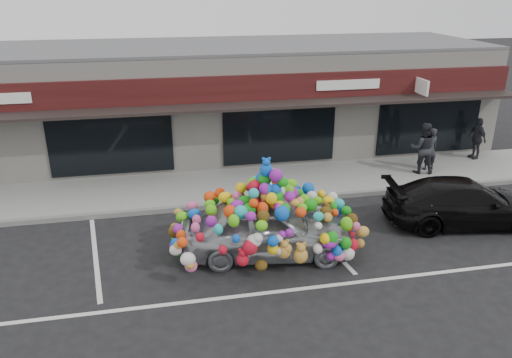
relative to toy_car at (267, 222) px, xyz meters
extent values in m
plane|color=black|center=(-1.19, 0.58, -0.93)|extent=(90.00, 90.00, 0.00)
cube|color=silver|center=(-1.19, 9.08, 1.17)|extent=(24.00, 6.00, 4.20)
cube|color=#59595B|center=(-1.19, 9.08, 3.32)|extent=(24.00, 6.00, 0.12)
cube|color=black|center=(-1.19, 6.00, 2.22)|extent=(24.00, 0.18, 0.90)
cube|color=black|center=(-1.19, 5.48, 1.72)|extent=(24.00, 1.20, 0.10)
cube|color=white|center=(7.01, 5.53, 2.12)|extent=(0.08, 0.95, 0.55)
cube|color=white|center=(4.31, 5.88, 2.22)|extent=(2.40, 0.04, 0.35)
cube|color=black|center=(-4.19, 6.05, 0.52)|extent=(4.20, 0.12, 2.30)
cube|color=black|center=(1.81, 6.05, 0.52)|extent=(4.20, 0.12, 2.30)
cube|color=black|center=(7.81, 6.05, 0.52)|extent=(4.20, 0.12, 2.30)
cube|color=gray|center=(-1.19, 4.58, -0.85)|extent=(26.00, 3.00, 0.15)
cube|color=slate|center=(-1.19, 3.08, -0.85)|extent=(26.00, 0.18, 0.16)
cube|color=silver|center=(-4.39, 0.78, -0.92)|extent=(0.73, 4.37, 0.01)
cube|color=silver|center=(1.61, 0.78, -0.92)|extent=(0.73, 4.37, 0.01)
cube|color=silver|center=(7.01, 0.78, -0.92)|extent=(0.73, 4.37, 0.01)
cube|color=silver|center=(0.81, -1.72, -0.92)|extent=(14.00, 0.12, 0.01)
imported|color=#979CA0|center=(0.00, 0.00, -0.18)|extent=(2.37, 4.60, 1.50)
ellipsoid|color=red|center=(0.00, 0.00, 1.13)|extent=(1.57, 2.01, 1.12)
sphere|color=yellow|center=(1.54, -0.15, 0.15)|extent=(0.34, 0.34, 0.34)
sphere|color=blue|center=(0.60, -0.96, -0.38)|extent=(0.36, 0.36, 0.36)
sphere|color=green|center=(-0.80, 0.95, -0.33)|extent=(0.30, 0.30, 0.30)
sphere|color=#F55CC0|center=(0.00, 0.00, 1.64)|extent=(0.32, 0.32, 0.32)
sphere|color=#F64B1A|center=(-1.32, 0.10, 0.16)|extent=(0.30, 0.30, 0.30)
imported|color=black|center=(6.02, 0.60, -0.26)|extent=(2.53, 4.83, 1.34)
imported|color=black|center=(7.12, 4.58, 0.01)|extent=(0.62, 0.44, 1.58)
imported|color=black|center=(6.69, 4.35, 0.15)|extent=(1.07, 0.94, 1.86)
imported|color=black|center=(9.56, 5.38, 0.03)|extent=(0.97, 0.46, 1.62)
camera|label=1|loc=(-2.52, -11.12, 5.74)|focal=35.00mm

